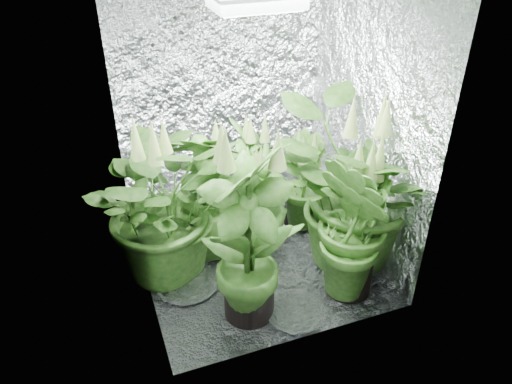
{
  "coord_description": "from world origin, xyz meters",
  "views": [
    {
      "loc": [
        -0.99,
        -2.69,
        2.4
      ],
      "look_at": [
        -0.0,
        0.0,
        0.59
      ],
      "focal_mm": 35.0,
      "sensor_mm": 36.0,
      "label": 1
    }
  ],
  "objects": [
    {
      "name": "plant_d",
      "position": [
        -0.29,
        0.24,
        0.49
      ],
      "size": [
        0.72,
        0.72,
        1.07
      ],
      "rotation": [
        0.0,
        0.0,
        2.74
      ],
      "color": "black",
      "rests_on": "ground"
    },
    {
      "name": "plant_g",
      "position": [
        0.48,
        -0.52,
        0.52
      ],
      "size": [
        0.67,
        0.67,
        1.13
      ],
      "rotation": [
        0.0,
        0.0,
        4.5
      ],
      "color": "black",
      "rests_on": "ground"
    },
    {
      "name": "plant_c",
      "position": [
        0.49,
        0.31,
        0.38
      ],
      "size": [
        0.42,
        0.42,
        0.83
      ],
      "rotation": [
        0.0,
        0.0,
        1.56
      ],
      "color": "black",
      "rests_on": "ground"
    },
    {
      "name": "circulation_fan",
      "position": [
        0.6,
        0.42,
        0.15
      ],
      "size": [
        0.2,
        0.3,
        0.36
      ],
      "rotation": [
        0.0,
        0.0,
        -0.41
      ],
      "color": "black",
      "rests_on": "ground"
    },
    {
      "name": "plant_b",
      "position": [
        0.09,
        0.34,
        0.47
      ],
      "size": [
        0.68,
        0.68,
        1.02
      ],
      "rotation": [
        0.0,
        0.0,
        1.04
      ],
      "color": "black",
      "rests_on": "ground"
    },
    {
      "name": "plant_h",
      "position": [
        0.05,
        0.13,
        0.4
      ],
      "size": [
        0.52,
        0.52,
        0.87
      ],
      "rotation": [
        0.0,
        0.0,
        6.08
      ],
      "color": "black",
      "rests_on": "ground"
    },
    {
      "name": "plant_a",
      "position": [
        -0.62,
        0.08,
        0.57
      ],
      "size": [
        1.06,
        1.06,
        1.2
      ],
      "rotation": [
        0.0,
        0.0,
        0.08
      ],
      "color": "black",
      "rests_on": "ground"
    },
    {
      "name": "grow_lamp",
      "position": [
        0.0,
        0.0,
        1.83
      ],
      "size": [
        0.5,
        0.3,
        0.22
      ],
      "color": "gray",
      "rests_on": "ceiling"
    },
    {
      "name": "walls",
      "position": [
        0.0,
        0.0,
        1.0
      ],
      "size": [
        1.62,
        1.62,
        2.0
      ],
      "color": "white",
      "rests_on": "ground"
    },
    {
      "name": "plant_f",
      "position": [
        -0.23,
        -0.48,
        0.63
      ],
      "size": [
        0.92,
        0.92,
        1.35
      ],
      "rotation": [
        0.0,
        0.0,
        3.77
      ],
      "color": "black",
      "rests_on": "ground"
    },
    {
      "name": "plant_e",
      "position": [
        0.62,
        -0.27,
        0.62
      ],
      "size": [
        1.14,
        1.14,
        1.3
      ],
      "rotation": [
        0.0,
        0.0,
        3.08
      ],
      "color": "black",
      "rests_on": "ground"
    },
    {
      "name": "plant_label",
      "position": [
        0.54,
        -0.55,
        0.3
      ],
      "size": [
        0.05,
        0.03,
        0.07
      ],
      "primitive_type": "cube",
      "rotation": [
        -0.21,
        0.0,
        0.18
      ],
      "color": "white",
      "rests_on": "plant_g"
    },
    {
      "name": "ground",
      "position": [
        0.0,
        0.0,
        0.0
      ],
      "size": [
        1.6,
        1.6,
        0.0
      ],
      "primitive_type": "plane",
      "color": "white",
      "rests_on": "ground"
    }
  ]
}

